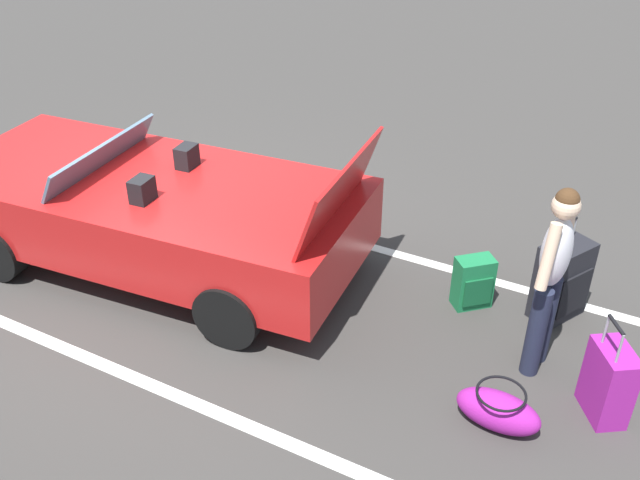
{
  "coord_description": "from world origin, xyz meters",
  "views": [
    {
      "loc": [
        -4.24,
        4.49,
        4.02
      ],
      "look_at": [
        -1.8,
        -0.08,
        0.75
      ],
      "focal_mm": 39.69,
      "sensor_mm": 36.0,
      "label": 1
    }
  ],
  "objects": [
    {
      "name": "lot_line_mid",
      "position": [
        0.0,
        1.44,
        0.0
      ],
      "size": [
        18.0,
        0.12,
        0.01
      ],
      "primitive_type": "cube",
      "color": "silver",
      "rests_on": "ground_plane"
    },
    {
      "name": "suitcase_small_carryon",
      "position": [
        -3.0,
        -0.8,
        0.25
      ],
      "size": [
        0.39,
        0.38,
        0.5
      ],
      "rotation": [
        0.0,
        0.0,
        2.32
      ],
      "color": "#19723F",
      "rests_on": "ground_plane"
    },
    {
      "name": "convertible_car",
      "position": [
        0.2,
        0.02,
        0.59
      ],
      "size": [
        4.28,
        2.13,
        1.53
      ],
      "rotation": [
        0.0,
        0.0,
        0.09
      ],
      "color": "red",
      "rests_on": "ground_plane"
    },
    {
      "name": "traveler_person",
      "position": [
        -3.72,
        -0.25,
        0.93
      ],
      "size": [
        0.26,
        0.61,
        1.65
      ],
      "rotation": [
        0.0,
        0.0,
        -0.11
      ],
      "color": "#1E2338",
      "rests_on": "ground_plane"
    },
    {
      "name": "duffel_bag",
      "position": [
        -3.64,
        0.56,
        0.16
      ],
      "size": [
        0.65,
        0.38,
        0.34
      ],
      "rotation": [
        0.0,
        0.0,
        3.12
      ],
      "color": "#991E8C",
      "rests_on": "ground_plane"
    },
    {
      "name": "suitcase_large_black",
      "position": [
        -3.73,
        -1.02,
        0.37
      ],
      "size": [
        0.47,
        0.56,
        0.95
      ],
      "rotation": [
        0.0,
        0.0,
        2.66
      ],
      "color": "black",
      "rests_on": "ground_plane"
    },
    {
      "name": "lot_line_near",
      "position": [
        0.0,
        -1.26,
        0.0
      ],
      "size": [
        18.0,
        0.12,
        0.01
      ],
      "primitive_type": "cube",
      "color": "silver",
      "rests_on": "ground_plane"
    },
    {
      "name": "suitcase_medium_bright",
      "position": [
        -4.31,
        0.05,
        0.31
      ],
      "size": [
        0.42,
        0.47,
        0.88
      ],
      "rotation": [
        0.0,
        0.0,
        3.73
      ],
      "color": "#991E8C",
      "rests_on": "ground_plane"
    },
    {
      "name": "ground_plane",
      "position": [
        0.0,
        0.0,
        0.0
      ],
      "size": [
        80.0,
        80.0,
        0.0
      ],
      "primitive_type": "plane",
      "color": "#383533"
    }
  ]
}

